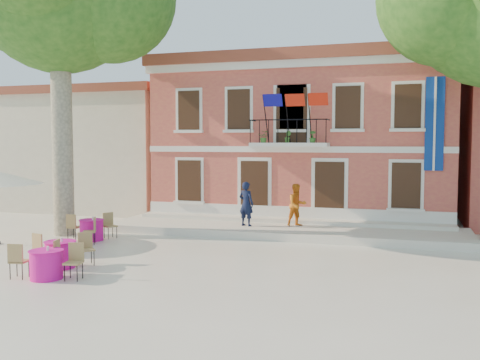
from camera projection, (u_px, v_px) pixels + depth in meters
name	position (u px, v px, depth m)	size (l,w,h in m)	color
ground	(193.00, 253.00, 17.40)	(90.00, 90.00, 0.00)	beige
main_building	(308.00, 138.00, 26.06)	(13.50, 9.59, 7.50)	#CA6649
neighbor_west	(111.00, 149.00, 30.45)	(9.40, 9.40, 6.40)	beige
terrace	(283.00, 230.00, 20.99)	(14.00, 3.40, 0.30)	silver
pedestrian_navy	(246.00, 204.00, 21.04)	(0.64, 0.42, 1.75)	black
pedestrian_orange	(297.00, 205.00, 20.99)	(0.81, 0.63, 1.67)	orange
cafe_table_0	(60.00, 253.00, 15.29)	(1.80, 1.81, 0.95)	#CF1384
cafe_table_1	(46.00, 263.00, 14.04)	(1.96, 0.90, 0.95)	#CF1384
cafe_table_3	(91.00, 229.00, 19.56)	(1.67, 1.87, 0.95)	#CF1384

